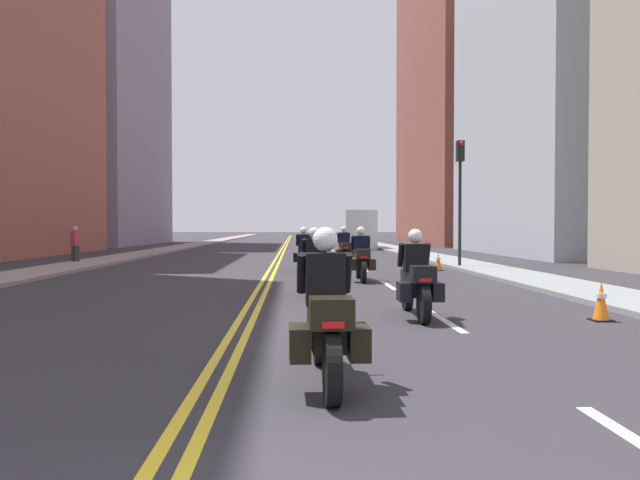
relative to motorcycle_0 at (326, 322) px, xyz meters
name	(u,v)px	position (x,y,z in m)	size (l,w,h in m)	color
ground_plane	(285,246)	(-1.17, 43.96, -0.65)	(264.00, 264.00, 0.00)	#2F2C31
sidewalk_left	(192,245)	(-9.11, 43.96, -0.59)	(2.15, 144.00, 0.12)	gray
sidewalk_right	(377,245)	(6.77, 43.96, -0.59)	(2.15, 144.00, 0.12)	gray
centreline_yellow_inner	(284,246)	(-1.29, 43.96, -0.65)	(0.12, 132.00, 0.01)	yellow
centreline_yellow_outer	(286,246)	(-1.05, 43.96, -0.65)	(0.12, 132.00, 0.01)	yellow
lane_dashes_white	(343,257)	(2.26, 24.96, -0.65)	(0.14, 56.40, 0.01)	silver
building_left_1	(4,39)	(-17.00, 28.29, 11.73)	(6.68, 15.13, 24.77)	#944C3F
building_right_1	(566,89)	(15.78, 27.92, 9.17)	(8.90, 16.56, 19.65)	#A6B0B7
building_left_2	(112,89)	(-17.04, 48.11, 13.60)	(6.75, 19.44, 28.50)	gray
building_right_2	(461,97)	(15.68, 49.57, 13.55)	(8.72, 21.68, 28.41)	brown
motorcycle_0	(326,322)	(0.00, 0.00, 0.00)	(0.77, 2.27, 1.62)	black
motorcycle_1	(416,282)	(1.84, 4.32, -0.01)	(0.77, 2.28, 1.58)	black
motorcycle_2	(315,268)	(0.14, 7.53, 0.00)	(0.78, 2.21, 1.61)	black
motorcycle_3	(361,259)	(1.66, 11.30, 0.01)	(0.77, 2.30, 1.63)	black
motorcycle_4	(304,253)	(0.01, 15.31, 0.01)	(0.77, 2.14, 1.62)	black
motorcycle_5	(344,249)	(1.83, 19.31, 0.02)	(0.78, 2.11, 1.65)	black
traffic_cone_0	(601,301)	(4.95, 3.82, -0.31)	(0.33, 0.33, 0.69)	black
traffic_cone_2	(438,261)	(5.00, 15.32, -0.31)	(0.33, 0.33, 0.68)	black
traffic_light_near	(460,180)	(6.10, 16.36, 2.77)	(0.28, 0.38, 4.96)	black
pedestrian_0	(75,244)	(-9.88, 19.70, 0.20)	(0.48, 0.42, 1.66)	#282D2B
parked_truck	(357,231)	(4.30, 37.04, 0.62)	(2.20, 6.50, 2.80)	#BFB8BE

